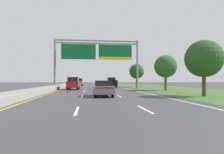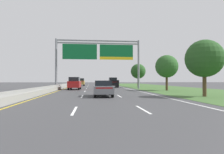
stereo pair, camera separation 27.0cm
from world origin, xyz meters
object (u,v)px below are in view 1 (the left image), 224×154
object	(u,v)px
car_grey_centre_lane_sedan	(103,88)
car_red_left_lane_suv	(73,83)
roadside_tree_mid	(166,67)
pickup_truck_black	(112,82)
roadside_tree_far	(137,71)
car_gold_left_lane_suv	(79,82)
roadside_tree_near	(204,59)
overhead_sign_gantry	(97,54)

from	to	relation	value
car_grey_centre_lane_sedan	car_red_left_lane_suv	world-z (taller)	car_red_left_lane_suv
car_red_left_lane_suv	roadside_tree_mid	world-z (taller)	roadside_tree_mid
pickup_truck_black	roadside_tree_far	world-z (taller)	roadside_tree_far
car_gold_left_lane_suv	car_red_left_lane_suv	world-z (taller)	same
roadside_tree_near	roadside_tree_mid	world-z (taller)	roadside_tree_near
car_red_left_lane_suv	pickup_truck_black	bearing A→B (deg)	-37.12
pickup_truck_black	car_gold_left_lane_suv	xyz separation A→B (m)	(-7.70, 12.23, 0.02)
car_red_left_lane_suv	roadside_tree_far	distance (m)	17.01
roadside_tree_near	roadside_tree_mid	distance (m)	11.25
car_gold_left_lane_suv	roadside_tree_far	size ratio (longest dim) A/B	0.89
car_gold_left_lane_suv	roadside_tree_mid	size ratio (longest dim) A/B	0.86
car_gold_left_lane_suv	roadside_tree_mid	bearing A→B (deg)	-150.73
pickup_truck_black	roadside_tree_far	bearing A→B (deg)	-86.00
car_red_left_lane_suv	roadside_tree_far	bearing A→B (deg)	-52.15
car_gold_left_lane_suv	roadside_tree_far	xyz separation A→B (m)	(13.51, -11.92, 2.52)
roadside_tree_mid	car_gold_left_lane_suv	bearing A→B (deg)	118.46
overhead_sign_gantry	roadside_tree_mid	xyz separation A→B (m)	(10.36, -5.69, -2.57)
overhead_sign_gantry	car_grey_centre_lane_sedan	bearing A→B (deg)	-90.39
car_gold_left_lane_suv	overhead_sign_gantry	bearing A→B (deg)	-168.20
overhead_sign_gantry	roadside_tree_mid	size ratio (longest dim) A/B	2.74
pickup_truck_black	roadside_tree_mid	bearing A→B (deg)	-153.98
car_gold_left_lane_suv	car_grey_centre_lane_sedan	world-z (taller)	car_gold_left_lane_suv
roadside_tree_far	overhead_sign_gantry	bearing A→B (deg)	-136.39
car_grey_centre_lane_sedan	roadside_tree_near	distance (m)	10.32
pickup_truck_black	roadside_tree_mid	world-z (taller)	roadside_tree_mid
pickup_truck_black	roadside_tree_mid	xyz separation A→B (m)	(6.72, -14.38, 2.65)
roadside_tree_near	overhead_sign_gantry	bearing A→B (deg)	119.79
roadside_tree_near	car_grey_centre_lane_sedan	bearing A→B (deg)	171.21
overhead_sign_gantry	roadside_tree_near	bearing A→B (deg)	-60.21
car_grey_centre_lane_sedan	roadside_tree_far	distance (m)	26.36
roadside_tree_near	roadside_tree_mid	xyz separation A→B (m)	(0.68, 11.23, 0.02)
overhead_sign_gantry	pickup_truck_black	distance (m)	10.77
car_gold_left_lane_suv	car_red_left_lane_suv	distance (m)	21.94
car_grey_centre_lane_sedan	car_red_left_lane_suv	size ratio (longest dim) A/B	0.93
roadside_tree_mid	roadside_tree_far	size ratio (longest dim) A/B	1.03
roadside_tree_near	roadside_tree_far	distance (m)	25.92
overhead_sign_gantry	car_red_left_lane_suv	bearing A→B (deg)	-165.88
overhead_sign_gantry	roadside_tree_far	size ratio (longest dim) A/B	2.82
pickup_truck_black	roadside_tree_near	size ratio (longest dim) A/B	0.98
roadside_tree_far	car_red_left_lane_suv	bearing A→B (deg)	-143.43
overhead_sign_gantry	roadside_tree_mid	distance (m)	12.10
car_gold_left_lane_suv	car_red_left_lane_suv	bearing A→B (deg)	-179.18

